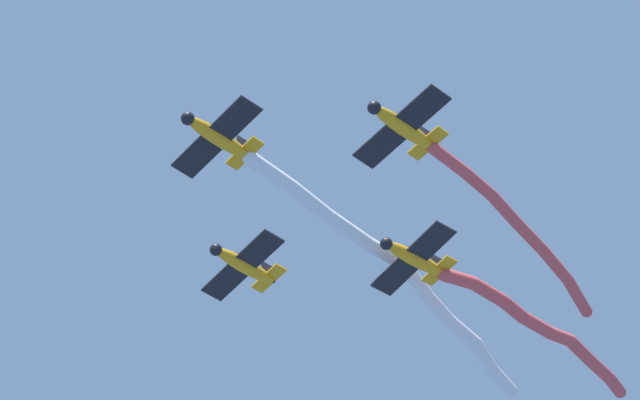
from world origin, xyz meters
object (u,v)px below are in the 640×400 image
Objects in this scene: airplane_left_wing at (402,126)px; airplane_right_wing at (243,265)px; airplane_lead at (217,137)px; airplane_slot at (413,258)px.

airplane_left_wing is 1.00× the size of airplane_right_wing.
airplane_slot is at bearing 178.99° from airplane_lead.
airplane_lead is at bearing -46.14° from airplane_left_wing.
airplane_right_wing is at bearing -136.03° from airplane_lead.
airplane_slot is at bearing -136.10° from airplane_left_wing.
airplane_left_wing is at bearing 90.33° from airplane_right_wing.
airplane_lead reaches higher than airplane_left_wing.
airplane_lead is 9.81m from airplane_left_wing.
airplane_right_wing is 0.99× the size of airplane_slot.
airplane_lead is 9.81m from airplane_right_wing.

